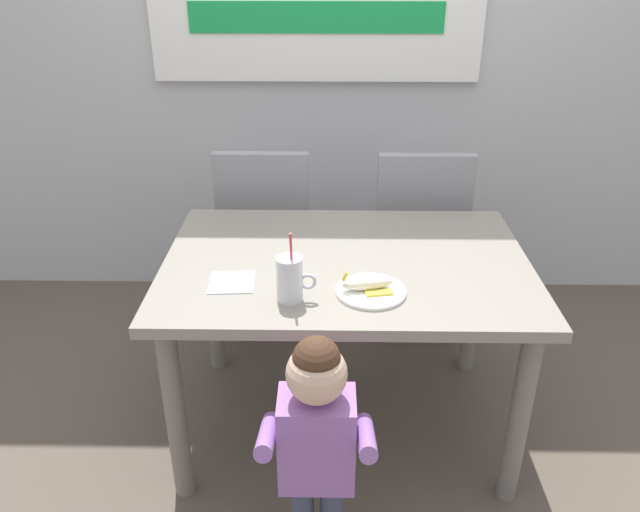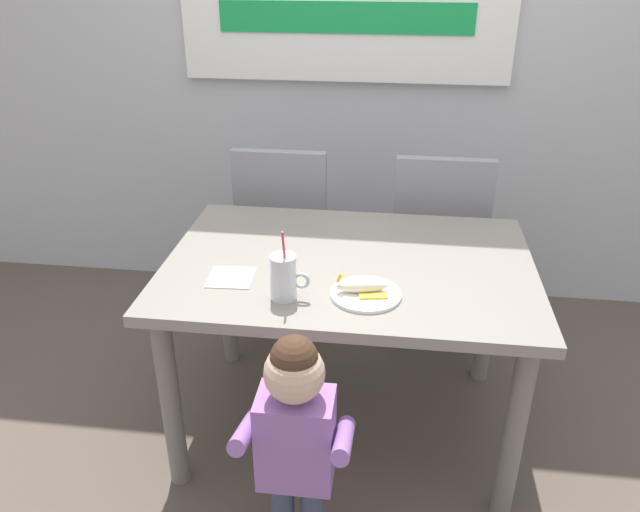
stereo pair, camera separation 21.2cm
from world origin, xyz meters
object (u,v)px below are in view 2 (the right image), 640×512
(toddler_standing, at_px, (296,429))
(peeled_banana, at_px, (363,287))
(dining_chair_left, at_px, (285,229))
(paper_napkin, at_px, (231,277))
(dining_chair_right, at_px, (437,238))
(snack_plate, at_px, (366,294))
(milk_cup, at_px, (284,280))
(dining_table, at_px, (349,286))

(toddler_standing, relative_size, peeled_banana, 4.78)
(dining_chair_left, height_order, paper_napkin, dining_chair_left)
(dining_chair_right, relative_size, snack_plate, 4.17)
(toddler_standing, height_order, peeled_banana, toddler_standing)
(dining_chair_left, distance_m, paper_napkin, 0.90)
(dining_chair_right, xyz_separation_m, milk_cup, (-0.54, -0.97, 0.27))
(dining_chair_left, xyz_separation_m, dining_chair_right, (0.72, -0.01, 0.00))
(toddler_standing, distance_m, snack_plate, 0.49)
(dining_chair_left, height_order, snack_plate, dining_chair_left)
(milk_cup, bearing_deg, dining_table, 56.85)
(dining_chair_right, distance_m, snack_plate, 0.99)
(dining_chair_right, bearing_deg, dining_chair_left, -0.89)
(dining_chair_left, relative_size, peeled_banana, 5.48)
(dining_table, xyz_separation_m, toddler_standing, (-0.09, -0.63, -0.12))
(snack_plate, bearing_deg, milk_cup, -169.77)
(milk_cup, bearing_deg, paper_napkin, 152.32)
(toddler_standing, xyz_separation_m, milk_cup, (-0.09, 0.35, 0.29))
(paper_napkin, bearing_deg, toddler_standing, -57.25)
(toddler_standing, bearing_deg, dining_table, 81.51)
(toddler_standing, relative_size, snack_plate, 3.64)
(dining_chair_left, relative_size, toddler_standing, 1.15)
(peeled_banana, bearing_deg, paper_napkin, 172.96)
(dining_table, relative_size, dining_chair_right, 1.36)
(milk_cup, distance_m, snack_plate, 0.27)
(toddler_standing, distance_m, peeled_banana, 0.50)
(dining_chair_left, bearing_deg, snack_plate, 115.07)
(dining_chair_left, distance_m, peeled_banana, 1.05)
(dining_chair_right, relative_size, milk_cup, 3.84)
(dining_table, bearing_deg, dining_chair_right, 62.53)
(dining_table, distance_m, peeled_banana, 0.28)
(dining_chair_left, xyz_separation_m, paper_napkin, (-0.03, -0.87, 0.21))
(milk_cup, xyz_separation_m, snack_plate, (0.26, 0.05, -0.06))
(dining_chair_right, bearing_deg, dining_table, 62.53)
(dining_table, height_order, milk_cup, milk_cup)
(dining_chair_left, distance_m, snack_plate, 1.05)
(paper_napkin, bearing_deg, dining_chair_left, 88.29)
(dining_chair_right, xyz_separation_m, peeled_banana, (-0.29, -0.92, 0.24))
(toddler_standing, distance_m, milk_cup, 0.46)
(peeled_banana, bearing_deg, dining_chair_right, 72.40)
(dining_table, distance_m, milk_cup, 0.38)
(toddler_standing, xyz_separation_m, snack_plate, (0.17, 0.40, 0.23))
(dining_chair_left, distance_m, toddler_standing, 1.36)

